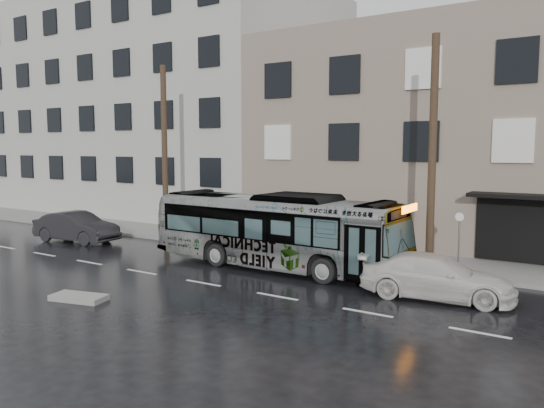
{
  "coord_description": "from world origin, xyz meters",
  "views": [
    {
      "loc": [
        12.42,
        -16.98,
        4.91
      ],
      "look_at": [
        -0.26,
        2.5,
        2.44
      ],
      "focal_mm": 35.0,
      "sensor_mm": 36.0,
      "label": 1
    }
  ],
  "objects_px": {
    "utility_pole_rear": "(165,153)",
    "dark_sedan": "(76,227)",
    "sign_post": "(459,243)",
    "white_sedan": "(437,277)",
    "utility_pole_front": "(432,155)",
    "bus": "(275,231)"
  },
  "relations": [
    {
      "from": "sign_post",
      "to": "white_sedan",
      "type": "bearing_deg",
      "value": -88.66
    },
    {
      "from": "utility_pole_front",
      "to": "utility_pole_rear",
      "type": "bearing_deg",
      "value": 180.0
    },
    {
      "from": "utility_pole_rear",
      "to": "white_sedan",
      "type": "bearing_deg",
      "value": -11.56
    },
    {
      "from": "utility_pole_rear",
      "to": "bus",
      "type": "relative_size",
      "value": 0.81
    },
    {
      "from": "utility_pole_front",
      "to": "utility_pole_rear",
      "type": "relative_size",
      "value": 1.0
    },
    {
      "from": "dark_sedan",
      "to": "utility_pole_front",
      "type": "bearing_deg",
      "value": -86.9
    },
    {
      "from": "utility_pole_front",
      "to": "white_sedan",
      "type": "bearing_deg",
      "value": -69.3
    },
    {
      "from": "white_sedan",
      "to": "dark_sedan",
      "type": "distance_m",
      "value": 18.85
    },
    {
      "from": "utility_pole_front",
      "to": "sign_post",
      "type": "distance_m",
      "value": 3.48
    },
    {
      "from": "sign_post",
      "to": "white_sedan",
      "type": "relative_size",
      "value": 0.49
    },
    {
      "from": "utility_pole_front",
      "to": "white_sedan",
      "type": "relative_size",
      "value": 1.83
    },
    {
      "from": "utility_pole_front",
      "to": "utility_pole_rear",
      "type": "height_order",
      "value": "same"
    },
    {
      "from": "sign_post",
      "to": "bus",
      "type": "relative_size",
      "value": 0.22
    },
    {
      "from": "utility_pole_front",
      "to": "dark_sedan",
      "type": "relative_size",
      "value": 1.89
    },
    {
      "from": "utility_pole_rear",
      "to": "dark_sedan",
      "type": "bearing_deg",
      "value": -142.09
    },
    {
      "from": "white_sedan",
      "to": "dark_sedan",
      "type": "bearing_deg",
      "value": 81.52
    },
    {
      "from": "bus",
      "to": "white_sedan",
      "type": "height_order",
      "value": "bus"
    },
    {
      "from": "utility_pole_rear",
      "to": "dark_sedan",
      "type": "xyz_separation_m",
      "value": [
        -3.67,
        -2.86,
        -3.86
      ]
    },
    {
      "from": "utility_pole_rear",
      "to": "dark_sedan",
      "type": "relative_size",
      "value": 1.89
    },
    {
      "from": "sign_post",
      "to": "white_sedan",
      "type": "distance_m",
      "value": 3.17
    },
    {
      "from": "bus",
      "to": "dark_sedan",
      "type": "bearing_deg",
      "value": 94.39
    },
    {
      "from": "white_sedan",
      "to": "utility_pole_front",
      "type": "bearing_deg",
      "value": 12.96
    }
  ]
}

